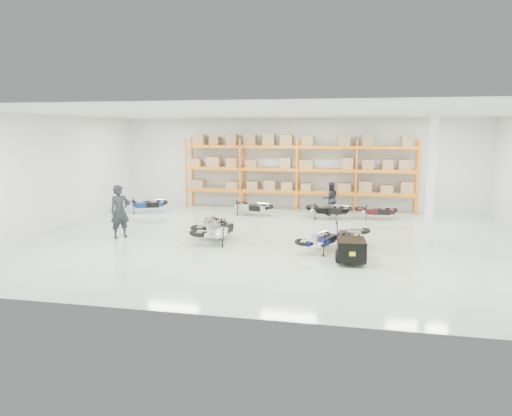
% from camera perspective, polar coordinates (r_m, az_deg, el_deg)
% --- Properties ---
extents(room, '(18.00, 18.00, 18.00)m').
position_cam_1_polar(room, '(16.12, 2.77, 3.78)').
color(room, '#B3C8B5').
rests_on(room, ground).
extents(pallet_rack, '(11.28, 0.98, 3.62)m').
position_cam_1_polar(pallet_rack, '(22.49, 5.25, 5.46)').
color(pallet_rack, orange).
rests_on(pallet_rack, ground).
extents(structural_column, '(0.25, 0.25, 4.50)m').
position_cam_1_polar(structural_column, '(16.67, 21.03, 3.34)').
color(structural_column, white).
rests_on(structural_column, ground).
extents(moto_blue_centre, '(1.44, 1.80, 1.05)m').
position_cam_1_polar(moto_blue_centre, '(14.99, 7.92, -3.57)').
color(moto_blue_centre, '#070F49').
rests_on(moto_blue_centre, ground).
extents(moto_silver_left, '(1.29, 2.07, 1.25)m').
position_cam_1_polar(moto_silver_left, '(16.06, -5.02, -2.26)').
color(moto_silver_left, silver).
rests_on(moto_silver_left, ground).
extents(moto_black_far_left, '(0.94, 1.84, 1.18)m').
position_cam_1_polar(moto_black_far_left, '(17.00, -5.57, -1.72)').
color(moto_black_far_left, black).
rests_on(moto_black_far_left, ground).
extents(moto_touring_right, '(1.20, 2.02, 1.24)m').
position_cam_1_polar(moto_touring_right, '(15.35, 11.80, -3.02)').
color(moto_touring_right, black).
rests_on(moto_touring_right, ground).
extents(trailer, '(0.91, 1.73, 0.72)m').
position_cam_1_polar(trailer, '(13.84, 11.81, -5.12)').
color(trailer, black).
rests_on(trailer, ground).
extents(moto_back_a, '(1.96, 1.37, 1.15)m').
position_cam_1_polar(moto_back_a, '(22.45, -13.63, 0.81)').
color(moto_back_a, navy).
rests_on(moto_back_a, ground).
extents(moto_back_b, '(1.93, 1.44, 1.13)m').
position_cam_1_polar(moto_back_b, '(21.12, -0.56, 0.51)').
color(moto_back_b, '#9DA3A6').
rests_on(moto_back_b, ground).
extents(moto_back_c, '(1.89, 1.09, 1.17)m').
position_cam_1_polar(moto_back_c, '(20.50, 9.01, 0.16)').
color(moto_back_c, black).
rests_on(moto_back_c, ground).
extents(moto_back_d, '(1.62, 0.81, 1.05)m').
position_cam_1_polar(moto_back_d, '(20.88, 14.80, -0.03)').
color(moto_back_d, '#3D0C14').
rests_on(moto_back_d, ground).
extents(person_left, '(0.82, 0.84, 1.95)m').
position_cam_1_polar(person_left, '(17.37, -16.65, -0.43)').
color(person_left, black).
rests_on(person_left, ground).
extents(person_back, '(0.92, 0.82, 1.56)m').
position_cam_1_polar(person_back, '(21.35, 9.28, 1.15)').
color(person_back, black).
rests_on(person_back, ground).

